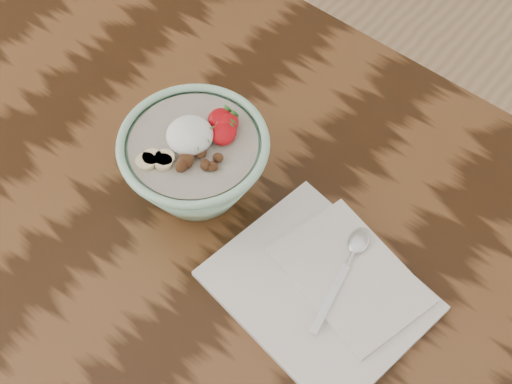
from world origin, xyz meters
TOP-DOWN VIEW (x-y plane):
  - table at (0.00, 0.00)cm, footprint 160.00×90.00cm
  - breakfast_bowl at (-12.93, 2.60)cm, footprint 21.13×21.13cm
  - napkin at (11.56, 1.19)cm, footprint 30.51×26.43cm
  - spoon at (11.75, 6.94)cm, footprint 5.53×17.69cm

SIDE VIEW (x-z plane):
  - table at x=0.00cm, z-range 28.20..103.20cm
  - napkin at x=11.56cm, z-range 74.86..76.56cm
  - spoon at x=11.75cm, z-range 76.62..77.54cm
  - breakfast_bowl at x=-12.93cm, z-range 75.00..89.43cm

